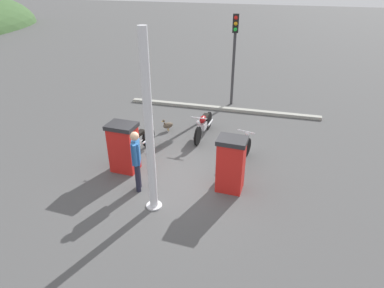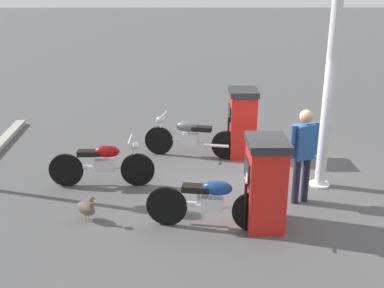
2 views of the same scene
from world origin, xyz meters
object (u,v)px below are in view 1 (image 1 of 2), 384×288
(fuel_pump_far, at_px, (124,147))
(roadside_traffic_light, at_px, (234,45))
(motorcycle_near_pump, at_px, (237,154))
(attendant_person, at_px, (136,157))
(motorcycle_far_pump, at_px, (135,142))
(fuel_pump_near, at_px, (231,164))
(canopy_support_pole, at_px, (149,131))
(motorcycle_extra, at_px, (203,125))
(wandering_duck, at_px, (168,125))

(fuel_pump_far, relative_size, roadside_traffic_light, 0.39)
(motorcycle_near_pump, distance_m, roadside_traffic_light, 5.79)
(fuel_pump_far, bearing_deg, attendant_person, -133.78)
(motorcycle_far_pump, xyz_separation_m, attendant_person, (-1.65, -0.92, 0.51))
(fuel_pump_near, xyz_separation_m, canopy_support_pole, (-1.35, 1.65, 1.32))
(motorcycle_near_pump, bearing_deg, motorcycle_far_pump, 95.25)
(motorcycle_extra, height_order, wandering_duck, motorcycle_extra)
(roadside_traffic_light, bearing_deg, fuel_pump_far, 163.92)
(roadside_traffic_light, bearing_deg, canopy_support_pole, 177.70)
(motorcycle_far_pump, xyz_separation_m, canopy_support_pole, (-2.21, -1.62, 1.61))
(motorcycle_extra, bearing_deg, roadside_traffic_light, -4.33)
(canopy_support_pole, bearing_deg, roadside_traffic_light, -2.30)
(motorcycle_far_pump, distance_m, attendant_person, 1.95)
(roadside_traffic_light, relative_size, canopy_support_pole, 0.88)
(attendant_person, relative_size, wandering_duck, 3.52)
(attendant_person, distance_m, wandering_duck, 3.84)
(motorcycle_far_pump, relative_size, wandering_duck, 4.19)
(fuel_pump_near, height_order, wandering_duck, fuel_pump_near)
(motorcycle_near_pump, bearing_deg, roadside_traffic_light, 13.84)
(fuel_pump_far, relative_size, motorcycle_extra, 0.73)
(wandering_duck, bearing_deg, attendant_person, -170.10)
(motorcycle_far_pump, bearing_deg, fuel_pump_far, -173.54)
(motorcycle_far_pump, bearing_deg, fuel_pump_near, -104.66)
(motorcycle_far_pump, bearing_deg, canopy_support_pole, -143.67)
(motorcycle_far_pump, bearing_deg, wandering_duck, -7.62)
(motorcycle_near_pump, xyz_separation_m, roadside_traffic_light, (5.22, 1.29, 2.15))
(attendant_person, height_order, canopy_support_pole, canopy_support_pole)
(fuel_pump_near, distance_m, wandering_duck, 4.21)
(fuel_pump_far, height_order, motorcycle_extra, fuel_pump_far)
(roadside_traffic_light, bearing_deg, motorcycle_near_pump, -166.16)
(attendant_person, bearing_deg, roadside_traffic_light, -8.04)
(wandering_duck, distance_m, roadside_traffic_light, 4.51)
(motorcycle_near_pump, bearing_deg, canopy_support_pole, 147.48)
(motorcycle_near_pump, distance_m, motorcycle_far_pump, 3.23)
(fuel_pump_far, xyz_separation_m, wandering_duck, (2.91, -0.18, -0.52))
(fuel_pump_far, distance_m, roadside_traffic_light, 6.88)
(attendant_person, bearing_deg, fuel_pump_far, 46.22)
(motorcycle_far_pump, distance_m, canopy_support_pole, 3.18)
(motorcycle_near_pump, height_order, motorcycle_extra, motorcycle_extra)
(wandering_duck, bearing_deg, motorcycle_extra, -92.25)
(canopy_support_pole, bearing_deg, motorcycle_near_pump, -32.52)
(wandering_duck, height_order, roadside_traffic_light, roadside_traffic_light)
(motorcycle_near_pump, distance_m, wandering_duck, 3.44)
(fuel_pump_near, distance_m, attendant_person, 2.49)
(motorcycle_far_pump, distance_m, roadside_traffic_light, 6.22)
(canopy_support_pole, bearing_deg, fuel_pump_far, 48.47)
(motorcycle_extra, xyz_separation_m, roadside_traffic_light, (3.51, -0.27, 2.15))
(motorcycle_far_pump, relative_size, motorcycle_extra, 1.01)
(fuel_pump_far, xyz_separation_m, motorcycle_near_pump, (1.15, -3.12, -0.30))
(motorcycle_extra, bearing_deg, canopy_support_pole, 179.40)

